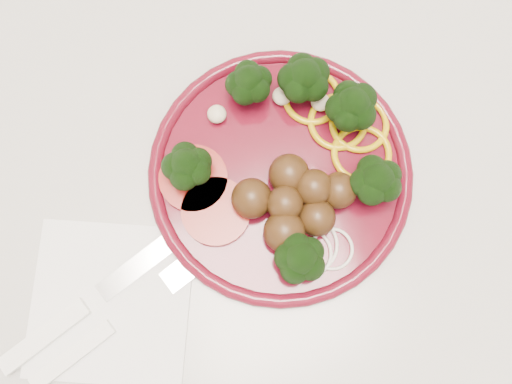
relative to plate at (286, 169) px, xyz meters
name	(u,v)px	position (x,y,z in m)	size (l,w,h in m)	color
counter	(286,216)	(0.04, 0.02, -0.47)	(2.40, 0.60, 0.90)	beige
plate	(286,169)	(0.00, 0.00, 0.00)	(0.26, 0.26, 0.06)	#510917
napkin	(111,302)	(-0.20, -0.05, -0.02)	(0.15, 0.15, 0.00)	white
knife	(80,310)	(-0.23, -0.05, -0.01)	(0.23, 0.08, 0.01)	silver
fork	(95,338)	(-0.23, -0.08, -0.01)	(0.20, 0.08, 0.01)	white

